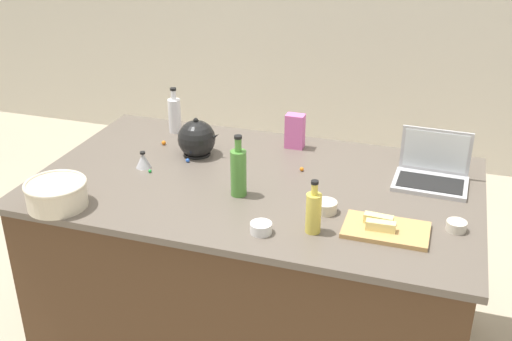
# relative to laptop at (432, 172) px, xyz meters

# --- Properties ---
(ground_plane) EXTENTS (12.00, 12.00, 0.00)m
(ground_plane) POSITION_rel_laptop_xyz_m (-0.73, -0.22, -0.95)
(ground_plane) COLOR #B7A88E
(island_counter) EXTENTS (1.92, 1.12, 0.90)m
(island_counter) POSITION_rel_laptop_xyz_m (-0.73, -0.22, -0.50)
(island_counter) COLOR #4C331E
(island_counter) RESTS_ON ground
(laptop) EXTENTS (0.32, 0.24, 0.22)m
(laptop) POSITION_rel_laptop_xyz_m (0.00, 0.00, 0.00)
(laptop) COLOR #B7B7BC
(laptop) RESTS_ON island_counter
(mixing_bowl_large) EXTENTS (0.25, 0.25, 0.11)m
(mixing_bowl_large) POSITION_rel_laptop_xyz_m (-1.42, -0.69, 0.01)
(mixing_bowl_large) COLOR beige
(mixing_bowl_large) RESTS_ON island_counter
(bottle_vinegar) EXTENTS (0.07, 0.07, 0.24)m
(bottle_vinegar) POSITION_rel_laptop_xyz_m (-1.31, 0.19, 0.05)
(bottle_vinegar) COLOR white
(bottle_vinegar) RESTS_ON island_counter
(bottle_olive) EXTENTS (0.07, 0.07, 0.27)m
(bottle_olive) POSITION_rel_laptop_xyz_m (-0.76, -0.37, 0.06)
(bottle_olive) COLOR #4C8C38
(bottle_olive) RESTS_ON island_counter
(bottle_oil) EXTENTS (0.06, 0.06, 0.21)m
(bottle_oil) POSITION_rel_laptop_xyz_m (-0.39, -0.56, 0.04)
(bottle_oil) COLOR #DBC64C
(bottle_oil) RESTS_ON island_counter
(kettle) EXTENTS (0.21, 0.18, 0.20)m
(kettle) POSITION_rel_laptop_xyz_m (-1.08, -0.04, 0.03)
(kettle) COLOR black
(kettle) RESTS_ON island_counter
(cutting_board) EXTENTS (0.32, 0.20, 0.02)m
(cutting_board) POSITION_rel_laptop_xyz_m (-0.13, -0.48, -0.04)
(cutting_board) COLOR tan
(cutting_board) RESTS_ON island_counter
(butter_stick_left) EXTENTS (0.11, 0.04, 0.04)m
(butter_stick_left) POSITION_rel_laptop_xyz_m (-0.15, -0.51, -0.01)
(butter_stick_left) COLOR #F4E58C
(butter_stick_left) RESTS_ON cutting_board
(butter_stick_right) EXTENTS (0.11, 0.04, 0.04)m
(butter_stick_right) POSITION_rel_laptop_xyz_m (-0.17, -0.46, -0.01)
(butter_stick_right) COLOR #F4E58C
(butter_stick_right) RESTS_ON cutting_board
(ramekin_small) EXTENTS (0.08, 0.08, 0.04)m
(ramekin_small) POSITION_rel_laptop_xyz_m (-0.58, -0.63, -0.03)
(ramekin_small) COLOR white
(ramekin_small) RESTS_ON island_counter
(ramekin_medium) EXTENTS (0.08, 0.08, 0.04)m
(ramekin_medium) POSITION_rel_laptop_xyz_m (0.12, -0.39, -0.03)
(ramekin_medium) COLOR beige
(ramekin_medium) RESTS_ON island_counter
(ramekin_wide) EXTENTS (0.09, 0.09, 0.05)m
(ramekin_wide) POSITION_rel_laptop_xyz_m (-0.38, -0.40, -0.02)
(ramekin_wide) COLOR beige
(ramekin_wide) RESTS_ON island_counter
(kitchen_timer) EXTENTS (0.07, 0.07, 0.08)m
(kitchen_timer) POSITION_rel_laptop_xyz_m (-1.26, -0.25, -0.01)
(kitchen_timer) COLOR #B2B2B7
(kitchen_timer) RESTS_ON island_counter
(candy_bag) EXTENTS (0.09, 0.06, 0.17)m
(candy_bag) POSITION_rel_laptop_xyz_m (-0.66, 0.19, 0.04)
(candy_bag) COLOR pink
(candy_bag) RESTS_ON island_counter
(candy_0) EXTENTS (0.02, 0.02, 0.02)m
(candy_0) POSITION_rel_laptop_xyz_m (-1.09, -0.14, -0.04)
(candy_0) COLOR blue
(candy_0) RESTS_ON island_counter
(candy_1) EXTENTS (0.02, 0.02, 0.02)m
(candy_1) POSITION_rel_laptop_xyz_m (-1.29, 0.01, -0.04)
(candy_1) COLOR orange
(candy_1) RESTS_ON island_counter
(candy_2) EXTENTS (0.02, 0.02, 0.02)m
(candy_2) POSITION_rel_laptop_xyz_m (-0.56, -0.07, -0.04)
(candy_2) COLOR orange
(candy_2) RESTS_ON island_counter
(candy_3) EXTENTS (0.02, 0.02, 0.02)m
(candy_3) POSITION_rel_laptop_xyz_m (-1.21, -0.29, -0.04)
(candy_3) COLOR green
(candy_3) RESTS_ON island_counter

